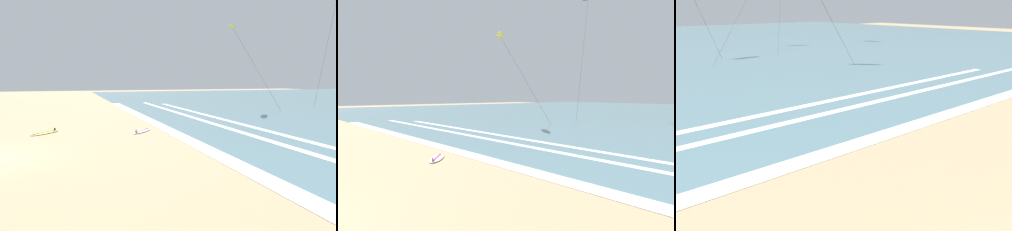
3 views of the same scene
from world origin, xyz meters
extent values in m
cube|color=white|center=(-1.30, 9.97, 0.01)|extent=(54.91, 0.96, 0.01)
cube|color=white|center=(-0.47, 14.20, 0.01)|extent=(56.88, 0.53, 0.01)
cube|color=white|center=(-1.32, 16.14, 0.01)|extent=(49.11, 0.54, 0.01)
ellipsoid|color=yellow|center=(-5.91, 2.05, 0.04)|extent=(1.90, 1.91, 0.09)
cube|color=#1959B2|center=(-5.91, 2.05, 0.09)|extent=(1.33, 1.34, 0.01)
cube|color=black|center=(-6.49, 2.63, 0.17)|extent=(0.10, 0.10, 0.16)
ellipsoid|color=silver|center=(-4.65, 8.10, 0.04)|extent=(1.99, 1.81, 0.09)
cube|color=#BF198C|center=(-4.65, 8.10, 0.09)|extent=(1.43, 1.22, 0.01)
cube|color=black|center=(-4.02, 7.57, 0.17)|extent=(0.10, 0.09, 0.16)
ellipsoid|color=yellow|center=(-16.33, 21.33, 9.28)|extent=(3.04, 2.52, 0.43)
cylinder|color=#333333|center=(-14.86, 23.64, 4.64)|extent=(2.97, 4.66, 9.29)
cylinder|color=#333333|center=(-15.86, 34.51, 8.22)|extent=(3.26, 6.38, 16.44)
camera|label=1|loc=(14.75, 3.57, 3.45)|focal=32.63mm
camera|label=2|loc=(9.75, 0.85, 3.32)|focal=33.84mm
camera|label=3|loc=(-6.91, -0.33, 5.39)|focal=40.74mm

